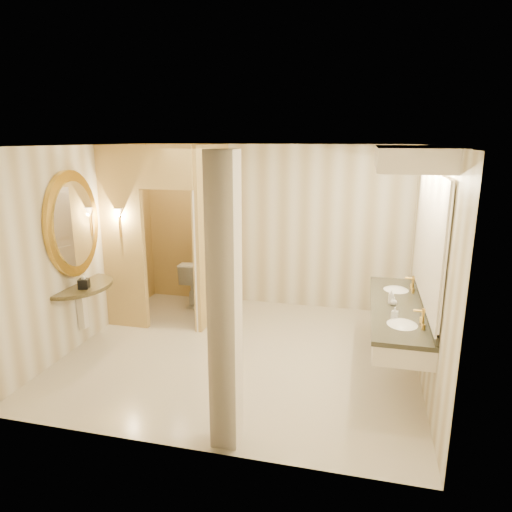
# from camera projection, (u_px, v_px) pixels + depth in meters

# --- Properties ---
(floor) EXTENTS (4.50, 4.50, 0.00)m
(floor) POSITION_uv_depth(u_px,v_px,m) (242.00, 353.00, 6.10)
(floor) COLOR beige
(floor) RESTS_ON ground
(ceiling) EXTENTS (4.50, 4.50, 0.00)m
(ceiling) POSITION_uv_depth(u_px,v_px,m) (240.00, 146.00, 5.43)
(ceiling) COLOR white
(ceiling) RESTS_ON wall_back
(wall_back) EXTENTS (4.50, 0.02, 2.70)m
(wall_back) POSITION_uv_depth(u_px,v_px,m) (272.00, 227.00, 7.65)
(wall_back) COLOR silver
(wall_back) RESTS_ON floor
(wall_front) EXTENTS (4.50, 0.02, 2.70)m
(wall_front) POSITION_uv_depth(u_px,v_px,m) (179.00, 312.00, 3.88)
(wall_front) COLOR silver
(wall_front) RESTS_ON floor
(wall_left) EXTENTS (0.02, 4.00, 2.70)m
(wall_left) POSITION_uv_depth(u_px,v_px,m) (83.00, 246.00, 6.28)
(wall_left) COLOR silver
(wall_left) RESTS_ON floor
(wall_right) EXTENTS (0.02, 4.00, 2.70)m
(wall_right) POSITION_uv_depth(u_px,v_px,m) (429.00, 267.00, 5.26)
(wall_right) COLOR silver
(wall_right) RESTS_ON floor
(toilet_closet) EXTENTS (1.50, 1.55, 2.70)m
(toilet_closet) POSITION_uv_depth(u_px,v_px,m) (187.00, 233.00, 6.93)
(toilet_closet) COLOR tan
(toilet_closet) RESTS_ON floor
(wall_sconce) EXTENTS (0.14, 0.14, 0.42)m
(wall_sconce) POSITION_uv_depth(u_px,v_px,m) (119.00, 214.00, 6.51)
(wall_sconce) COLOR gold
(wall_sconce) RESTS_ON toilet_closet
(vanity) EXTENTS (0.75, 2.37, 2.09)m
(vanity) POSITION_uv_depth(u_px,v_px,m) (407.00, 243.00, 5.19)
(vanity) COLOR white
(vanity) RESTS_ON floor
(console_shelf) EXTENTS (1.07, 1.07, 1.99)m
(console_shelf) POSITION_uv_depth(u_px,v_px,m) (75.00, 250.00, 6.03)
(console_shelf) COLOR black
(console_shelf) RESTS_ON floor
(pillar) EXTENTS (0.25, 0.25, 2.70)m
(pillar) POSITION_uv_depth(u_px,v_px,m) (225.00, 307.00, 3.99)
(pillar) COLOR white
(pillar) RESTS_ON floor
(tissue_box) EXTENTS (0.16, 0.16, 0.13)m
(tissue_box) POSITION_uv_depth(u_px,v_px,m) (84.00, 284.00, 5.97)
(tissue_box) COLOR black
(tissue_box) RESTS_ON console_shelf
(toilet) EXTENTS (0.45, 0.78, 0.79)m
(toilet) POSITION_uv_depth(u_px,v_px,m) (198.00, 281.00, 7.87)
(toilet) COLOR white
(toilet) RESTS_ON floor
(soap_bottle_a) EXTENTS (0.08, 0.08, 0.13)m
(soap_bottle_a) POSITION_uv_depth(u_px,v_px,m) (395.00, 313.00, 4.96)
(soap_bottle_a) COLOR beige
(soap_bottle_a) RESTS_ON vanity
(soap_bottle_b) EXTENTS (0.10, 0.10, 0.10)m
(soap_bottle_b) POSITION_uv_depth(u_px,v_px,m) (394.00, 301.00, 5.36)
(soap_bottle_b) COLOR silver
(soap_bottle_b) RESTS_ON vanity
(soap_bottle_c) EXTENTS (0.07, 0.07, 0.18)m
(soap_bottle_c) POSITION_uv_depth(u_px,v_px,m) (391.00, 297.00, 5.39)
(soap_bottle_c) COLOR #C6B28C
(soap_bottle_c) RESTS_ON vanity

